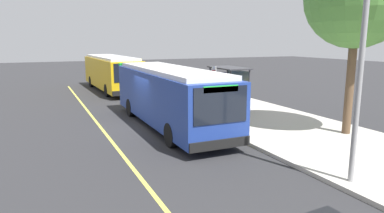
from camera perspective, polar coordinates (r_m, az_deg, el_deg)
ground_plane at (r=17.63m, az=-7.32°, el=-3.26°), size 120.00×120.00×0.00m
sidewalk_curb at (r=20.15m, az=9.20°, el=-1.32°), size 44.00×6.40×0.15m
lane_stripe_center at (r=17.14m, az=-14.38°, el=-3.91°), size 36.00×0.14×0.01m
transit_bus_main at (r=17.21m, az=-3.79°, el=1.95°), size 10.59×2.61×2.95m
transit_bus_second at (r=30.62m, az=-13.13°, el=5.58°), size 10.88×2.92×2.95m
bus_shelter at (r=22.07m, az=6.22°, el=4.65°), size 2.90×1.60×2.48m
waiting_bench at (r=22.26m, az=6.19°, el=1.37°), size 1.60×0.48×0.95m
route_sign_post at (r=18.46m, az=3.65°, el=3.62°), size 0.44×0.08×2.80m
pedestrian_commuter at (r=19.49m, az=4.42°, el=1.50°), size 0.24×0.40×1.69m
utility_pole at (r=10.83m, az=25.95°, el=4.90°), size 0.16×0.16×6.40m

